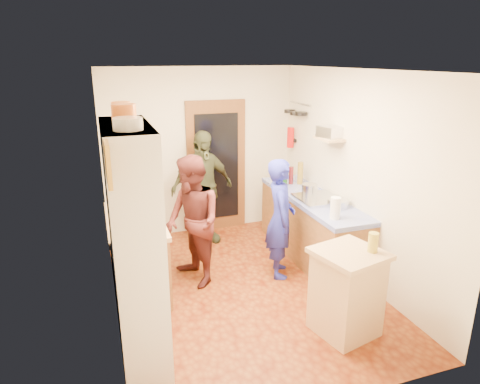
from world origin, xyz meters
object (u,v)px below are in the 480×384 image
right_counter_base (311,229)px  island_base (346,294)px  person_back (203,188)px  hutch_body (135,246)px  person_hob (283,219)px  person_left (193,220)px

right_counter_base → island_base: (-0.49, -1.68, 0.01)m
right_counter_base → person_back: bearing=142.3°
hutch_body → person_hob: size_ratio=1.42×
hutch_body → person_back: bearing=62.3°
person_left → person_back: bearing=146.2°
island_base → person_hob: 1.38m
hutch_body → person_back: (1.21, 2.30, -0.24)m
hutch_body → island_base: hutch_body is taller
right_counter_base → person_hob: 0.78m
hutch_body → person_left: size_ratio=1.35×
hutch_body → right_counter_base: (2.50, 1.30, -0.68)m
island_base → person_hob: size_ratio=0.56×
hutch_body → person_left: (0.80, 1.17, -0.29)m
right_counter_base → person_hob: person_hob is taller
hutch_body → person_left: hutch_body is taller
island_base → person_back: 2.83m
person_hob → person_left: size_ratio=0.95×
hutch_body → person_hob: (1.90, 0.95, -0.33)m
person_left → island_base: bearing=24.4°
hutch_body → right_counter_base: bearing=27.5°
hutch_body → right_counter_base: hutch_body is taller
hutch_body → island_base: 2.15m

